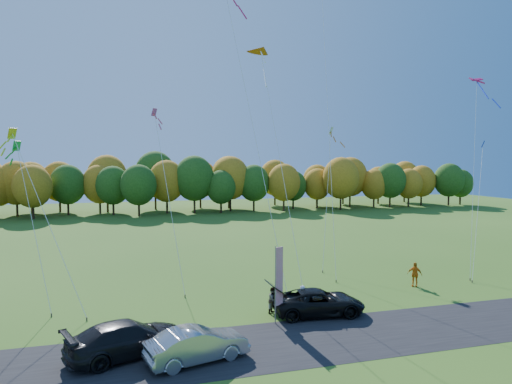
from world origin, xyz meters
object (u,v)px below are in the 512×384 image
object	(u,v)px
black_suv	(319,302)
feather_flag	(278,275)
person_east	(415,274)
silver_sedan	(197,345)

from	to	relation	value
black_suv	feather_flag	size ratio (longest dim) A/B	1.23
person_east	feather_flag	xyz separation A→B (m)	(-12.05, -4.39, 1.85)
silver_sedan	person_east	xyz separation A→B (m)	(17.25, 8.10, 0.11)
silver_sedan	person_east	bearing A→B (deg)	-79.49
feather_flag	black_suv	bearing A→B (deg)	13.06
silver_sedan	feather_flag	bearing A→B (deg)	-69.08
silver_sedan	person_east	distance (m)	19.06
silver_sedan	feather_flag	distance (m)	6.68
black_suv	feather_flag	bearing A→B (deg)	109.22
black_suv	silver_sedan	distance (m)	9.09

